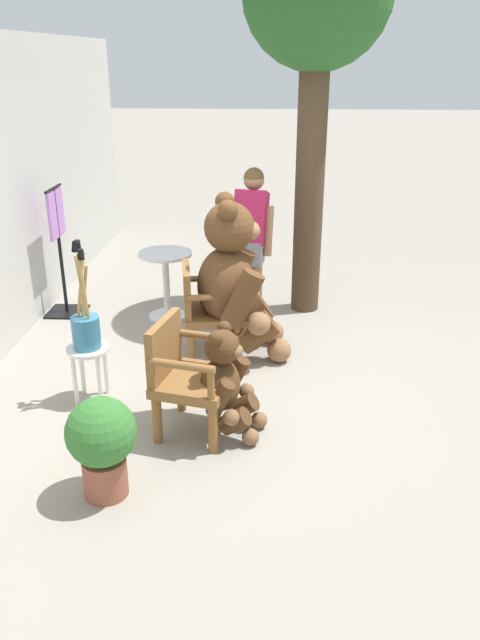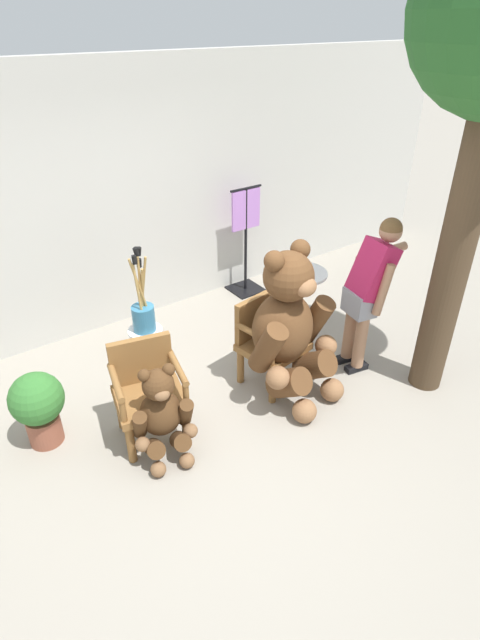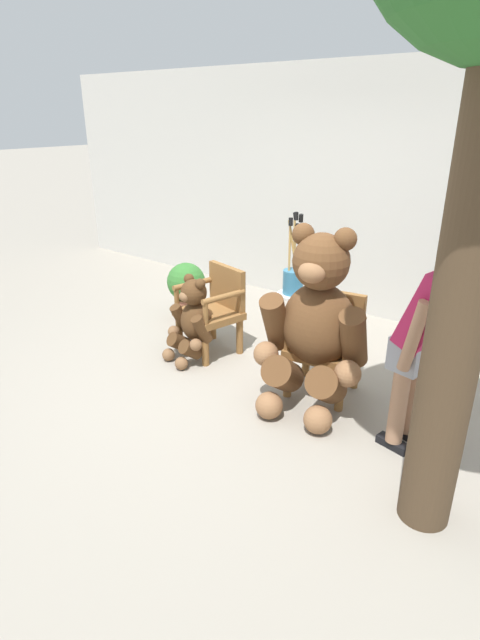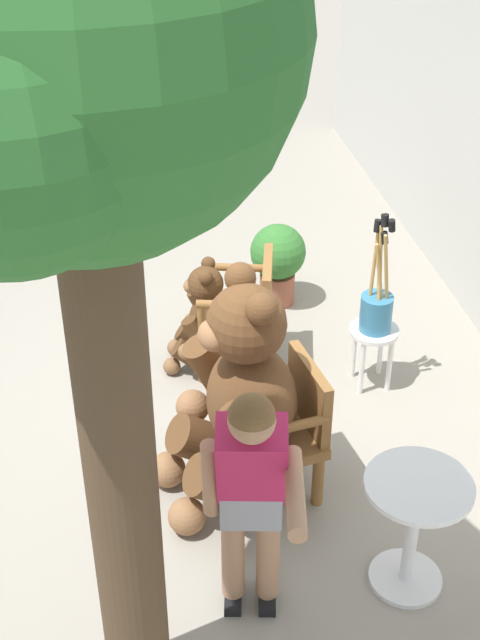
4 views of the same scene
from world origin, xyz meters
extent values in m
plane|color=gray|center=(0.00, 0.00, 0.00)|extent=(60.00, 60.00, 0.00)
cube|color=beige|center=(0.00, 2.40, 1.40)|extent=(10.00, 0.16, 2.80)
cube|color=brown|center=(-0.65, 0.39, 0.41)|extent=(0.66, 0.63, 0.07)
cylinder|color=brown|center=(-0.92, 0.24, 0.18)|extent=(0.07, 0.07, 0.37)
cylinder|color=brown|center=(-0.47, 0.13, 0.18)|extent=(0.07, 0.07, 0.37)
cylinder|color=brown|center=(-0.82, 0.65, 0.18)|extent=(0.07, 0.07, 0.37)
cylinder|color=brown|center=(-0.38, 0.54, 0.18)|extent=(0.07, 0.07, 0.37)
cube|color=brown|center=(-0.60, 0.62, 0.65)|extent=(0.52, 0.18, 0.42)
cylinder|color=brown|center=(-0.89, 0.45, 0.66)|extent=(0.16, 0.48, 0.06)
cylinder|color=brown|center=(-0.94, 0.24, 0.55)|extent=(0.05, 0.05, 0.22)
cylinder|color=brown|center=(-0.41, 0.33, 0.66)|extent=(0.16, 0.48, 0.06)
cylinder|color=brown|center=(-0.45, 0.13, 0.55)|extent=(0.05, 0.05, 0.22)
cube|color=brown|center=(0.65, 0.39, 0.41)|extent=(0.64, 0.60, 0.07)
cylinder|color=brown|center=(0.46, 0.15, 0.18)|extent=(0.07, 0.07, 0.37)
cylinder|color=brown|center=(0.91, 0.22, 0.18)|extent=(0.07, 0.07, 0.37)
cylinder|color=brown|center=(0.39, 0.56, 0.18)|extent=(0.07, 0.07, 0.37)
cylinder|color=brown|center=(0.84, 0.64, 0.18)|extent=(0.07, 0.07, 0.37)
cube|color=brown|center=(0.61, 0.62, 0.65)|extent=(0.52, 0.14, 0.42)
cylinder|color=brown|center=(0.40, 0.35, 0.66)|extent=(0.13, 0.48, 0.06)
cylinder|color=brown|center=(0.44, 0.14, 0.55)|extent=(0.05, 0.05, 0.22)
cylinder|color=brown|center=(0.90, 0.43, 0.66)|extent=(0.13, 0.48, 0.06)
cylinder|color=brown|center=(0.93, 0.22, 0.55)|extent=(0.05, 0.05, 0.22)
ellipsoid|color=brown|center=(0.65, 0.27, 0.68)|extent=(0.68, 0.60, 0.70)
sphere|color=brown|center=(0.65, 0.24, 1.21)|extent=(0.44, 0.44, 0.44)
ellipsoid|color=#8C603D|center=(0.68, 0.05, 1.18)|extent=(0.23, 0.19, 0.16)
sphere|color=black|center=(0.68, 0.05, 1.19)|extent=(0.07, 0.07, 0.07)
sphere|color=brown|center=(0.49, 0.23, 1.40)|extent=(0.17, 0.17, 0.17)
sphere|color=brown|center=(0.81, 0.29, 1.40)|extent=(0.17, 0.17, 0.17)
cylinder|color=brown|center=(0.35, 0.10, 0.68)|extent=(0.26, 0.41, 0.53)
sphere|color=#8C603D|center=(0.35, -0.04, 0.44)|extent=(0.21, 0.21, 0.21)
cylinder|color=brown|center=(0.99, 0.21, 0.68)|extent=(0.26, 0.41, 0.53)
sphere|color=#8C603D|center=(1.03, 0.07, 0.44)|extent=(0.21, 0.21, 0.21)
cylinder|color=brown|center=(0.51, -0.01, 0.30)|extent=(0.32, 0.47, 0.41)
sphere|color=#8C603D|center=(0.52, -0.22, 0.11)|extent=(0.22, 0.22, 0.22)
cylinder|color=brown|center=(0.87, 0.05, 0.30)|extent=(0.32, 0.47, 0.41)
sphere|color=#8C603D|center=(0.93, -0.16, 0.11)|extent=(0.22, 0.22, 0.22)
ellipsoid|color=#4C3019|center=(-0.65, 0.21, 0.38)|extent=(0.40, 0.36, 0.40)
sphere|color=#4C3019|center=(-0.65, 0.19, 0.69)|extent=(0.25, 0.25, 0.25)
ellipsoid|color=brown|center=(-0.68, 0.09, 0.67)|extent=(0.14, 0.12, 0.09)
sphere|color=black|center=(-0.68, 0.09, 0.68)|extent=(0.04, 0.04, 0.04)
sphere|color=#4C3019|center=(-0.74, 0.23, 0.80)|extent=(0.10, 0.10, 0.10)
sphere|color=#4C3019|center=(-0.56, 0.18, 0.80)|extent=(0.10, 0.10, 0.10)
cylinder|color=#4C3019|center=(-0.84, 0.19, 0.38)|extent=(0.16, 0.24, 0.30)
sphere|color=brown|center=(-0.87, 0.11, 0.25)|extent=(0.12, 0.12, 0.12)
cylinder|color=#4C3019|center=(-0.48, 0.10, 0.38)|extent=(0.16, 0.24, 0.30)
sphere|color=brown|center=(-0.49, 0.02, 0.25)|extent=(0.12, 0.12, 0.12)
cylinder|color=#4C3019|center=(-0.79, 0.09, 0.17)|extent=(0.20, 0.27, 0.23)
sphere|color=brown|center=(-0.82, -0.02, 0.06)|extent=(0.13, 0.13, 0.13)
cylinder|color=#4C3019|center=(-0.58, 0.05, 0.17)|extent=(0.20, 0.27, 0.23)
sphere|color=brown|center=(-0.60, -0.07, 0.06)|extent=(0.13, 0.13, 0.13)
cube|color=black|center=(1.46, 0.02, 0.03)|extent=(0.25, 0.13, 0.06)
cylinder|color=#A37556|center=(1.46, 0.02, 0.47)|extent=(0.12, 0.12, 0.82)
cube|color=black|center=(1.49, 0.20, 0.03)|extent=(0.25, 0.13, 0.06)
cylinder|color=#A37556|center=(1.49, 0.20, 0.47)|extent=(0.12, 0.12, 0.82)
cube|color=gray|center=(1.47, 0.11, 0.75)|extent=(0.27, 0.34, 0.24)
cube|color=#B21E4C|center=(1.56, 0.09, 1.07)|extent=(0.43, 0.39, 0.58)
sphere|color=#A37556|center=(1.70, 0.07, 1.43)|extent=(0.21, 0.21, 0.21)
sphere|color=brown|center=(1.70, 0.07, 1.45)|extent=(0.21, 0.21, 0.21)
cylinder|color=#A37556|center=(1.53, -0.09, 0.95)|extent=(0.18, 0.11, 0.51)
cylinder|color=white|center=(-0.24, 1.29, 0.45)|extent=(0.34, 0.34, 0.03)
cylinder|color=white|center=(-0.14, 1.39, 0.22)|extent=(0.04, 0.04, 0.43)
cylinder|color=white|center=(-0.34, 1.39, 0.22)|extent=(0.04, 0.04, 0.43)
cylinder|color=white|center=(-0.14, 1.20, 0.22)|extent=(0.04, 0.04, 0.43)
cylinder|color=white|center=(-0.34, 1.20, 0.22)|extent=(0.04, 0.04, 0.43)
cylinder|color=teal|center=(-0.24, 1.29, 0.59)|extent=(0.22, 0.22, 0.26)
cylinder|color=tan|center=(-0.28, 1.26, 0.87)|extent=(0.05, 0.05, 0.66)
cylinder|color=black|center=(-0.28, 1.26, 1.23)|extent=(0.05, 0.05, 0.08)
cylinder|color=tan|center=(-0.24, 1.29, 0.89)|extent=(0.18, 0.02, 0.70)
cylinder|color=black|center=(-0.24, 1.29, 1.29)|extent=(0.06, 0.04, 0.09)
cylinder|color=tan|center=(-0.20, 1.33, 0.88)|extent=(0.10, 0.12, 0.69)
cylinder|color=black|center=(-0.20, 1.33, 1.27)|extent=(0.05, 0.05, 0.09)
cylinder|color=tan|center=(-0.24, 1.29, 0.89)|extent=(0.03, 0.07, 0.71)
cylinder|color=black|center=(-0.24, 1.29, 1.29)|extent=(0.04, 0.05, 0.08)
cylinder|color=tan|center=(-0.22, 1.29, 0.84)|extent=(0.03, 0.12, 0.59)
cylinder|color=black|center=(-0.22, 1.29, 1.17)|extent=(0.04, 0.06, 0.09)
cylinder|color=silver|center=(1.50, 0.97, 0.70)|extent=(0.56, 0.56, 0.03)
cylinder|color=silver|center=(1.50, 0.97, 0.34)|extent=(0.07, 0.07, 0.69)
cylinder|color=silver|center=(1.50, 0.97, 0.01)|extent=(0.40, 0.40, 0.03)
cylinder|color=#473523|center=(1.86, -0.50, 1.37)|extent=(0.30, 0.30, 2.74)
cylinder|color=brown|center=(-1.42, 0.87, 0.13)|extent=(0.28, 0.28, 0.26)
sphere|color=#33702D|center=(-1.42, 0.87, 0.46)|extent=(0.44, 0.44, 0.44)
camera|label=1|loc=(-4.60, -0.17, 2.58)|focal=35.00mm
camera|label=2|loc=(-1.88, -2.59, 3.11)|focal=28.00mm
camera|label=3|loc=(2.43, -3.03, 2.27)|focal=28.00mm
camera|label=4|loc=(4.56, -0.49, 3.86)|focal=50.00mm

